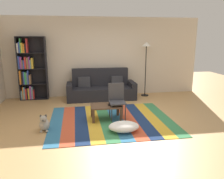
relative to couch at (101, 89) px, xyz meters
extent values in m
plane|color=tan|center=(0.18, -2.02, -0.34)|extent=(14.00, 14.00, 0.00)
cube|color=beige|center=(0.18, 0.53, 1.01)|extent=(6.80, 0.10, 2.70)
cube|color=teal|center=(-1.34, -2.09, -0.33)|extent=(0.30, 2.50, 0.01)
cube|color=#C64C2D|center=(-1.04, -2.09, -0.33)|extent=(0.30, 2.50, 0.01)
cube|color=navy|center=(-0.74, -2.09, -0.33)|extent=(0.30, 2.50, 0.01)
cube|color=gold|center=(-0.44, -2.09, -0.33)|extent=(0.30, 2.50, 0.01)
cube|color=#387F4C|center=(-0.14, -2.09, -0.33)|extent=(0.30, 2.50, 0.01)
cube|color=teal|center=(0.16, -2.09, -0.33)|extent=(0.30, 2.50, 0.01)
cube|color=#C64C2D|center=(0.46, -2.09, -0.33)|extent=(0.30, 2.50, 0.01)
cube|color=navy|center=(0.76, -2.09, -0.33)|extent=(0.30, 2.50, 0.01)
cube|color=gold|center=(1.07, -2.09, -0.33)|extent=(0.30, 2.50, 0.01)
cube|color=#387F4C|center=(1.37, -2.09, -0.33)|extent=(0.30, 2.50, 0.01)
cube|color=black|center=(0.00, -0.07, -0.14)|extent=(1.90, 0.80, 0.40)
cube|color=black|center=(0.00, 0.23, 0.36)|extent=(1.90, 0.20, 0.60)
cube|color=black|center=(-1.04, -0.07, -0.06)|extent=(0.18, 0.80, 0.56)
cube|color=black|center=(1.04, -0.07, -0.06)|extent=(0.18, 0.80, 0.56)
cube|color=#333338|center=(-0.55, 0.11, 0.22)|extent=(0.42, 0.19, 0.36)
cube|color=#333338|center=(0.55, 0.11, 0.22)|extent=(0.42, 0.19, 0.36)
cube|color=black|center=(-2.63, 0.28, 0.69)|extent=(0.04, 0.28, 2.06)
cube|color=black|center=(-1.77, 0.28, 0.69)|extent=(0.04, 0.28, 2.06)
cube|color=black|center=(-2.20, 0.41, 0.69)|extent=(0.90, 0.01, 2.06)
cube|color=black|center=(-2.20, 0.28, -0.32)|extent=(0.86, 0.28, 0.02)
cube|color=black|center=(-2.20, 0.28, 0.19)|extent=(0.86, 0.28, 0.02)
cube|color=black|center=(-2.20, 0.28, 0.69)|extent=(0.86, 0.28, 0.02)
cube|color=black|center=(-2.20, 0.28, 1.20)|extent=(0.86, 0.28, 0.02)
cube|color=black|center=(-2.20, 0.28, 1.70)|extent=(0.86, 0.28, 0.02)
cube|color=#668C99|center=(-2.59, 0.26, -0.17)|extent=(0.05, 0.23, 0.29)
cube|color=orange|center=(-2.55, 0.26, -0.10)|extent=(0.03, 0.23, 0.41)
cube|color=#668C99|center=(-2.51, 0.26, -0.11)|extent=(0.05, 0.23, 0.41)
cube|color=red|center=(-2.45, 0.24, -0.14)|extent=(0.04, 0.18, 0.34)
cube|color=black|center=(-2.41, 0.25, -0.15)|extent=(0.03, 0.21, 0.32)
cube|color=gold|center=(-2.37, 0.24, -0.13)|extent=(0.04, 0.18, 0.36)
cube|color=purple|center=(-2.31, 0.26, -0.09)|extent=(0.05, 0.23, 0.45)
cube|color=#668C99|center=(-2.26, 0.25, -0.10)|extent=(0.04, 0.21, 0.41)
cube|color=red|center=(-2.22, 0.24, -0.16)|extent=(0.03, 0.19, 0.30)
cube|color=orange|center=(-2.59, 0.27, 0.42)|extent=(0.05, 0.24, 0.45)
cube|color=black|center=(-2.53, 0.25, 0.41)|extent=(0.04, 0.21, 0.42)
cube|color=#334CB2|center=(-2.48, 0.24, 0.40)|extent=(0.03, 0.18, 0.41)
cube|color=green|center=(-2.43, 0.24, 0.39)|extent=(0.05, 0.20, 0.39)
cube|color=#668C99|center=(-2.39, 0.27, 0.39)|extent=(0.03, 0.24, 0.38)
cube|color=#334CB2|center=(-2.35, 0.25, 0.42)|extent=(0.03, 0.20, 0.45)
cube|color=#8C6647|center=(-2.30, 0.24, 0.35)|extent=(0.05, 0.19, 0.30)
cube|color=#334CB2|center=(-2.59, 0.25, 0.90)|extent=(0.04, 0.20, 0.40)
cube|color=purple|center=(-2.53, 0.24, 0.89)|extent=(0.05, 0.18, 0.38)
cube|color=#8C6647|center=(-2.49, 0.25, 0.84)|extent=(0.03, 0.20, 0.28)
cube|color=#334CB2|center=(-2.45, 0.27, 0.84)|extent=(0.04, 0.25, 0.28)
cube|color=red|center=(-2.40, 0.26, 0.89)|extent=(0.05, 0.23, 0.37)
cube|color=#8C6647|center=(-2.33, 0.26, 0.88)|extent=(0.05, 0.22, 0.36)
cube|color=purple|center=(-2.28, 0.25, 0.89)|extent=(0.03, 0.20, 0.38)
cube|color=#668C99|center=(-2.24, 0.25, 0.84)|extent=(0.04, 0.20, 0.29)
cube|color=gold|center=(-2.19, 0.23, 0.87)|extent=(0.05, 0.17, 0.34)
cube|color=silver|center=(-2.59, 0.25, 1.35)|extent=(0.04, 0.22, 0.29)
cube|color=#334CB2|center=(-2.54, 0.23, 1.38)|extent=(0.04, 0.17, 0.34)
cube|color=green|center=(-2.50, 0.27, 1.43)|extent=(0.03, 0.24, 0.44)
cube|color=gold|center=(-2.46, 0.27, 1.36)|extent=(0.04, 0.24, 0.31)
cube|color=orange|center=(-2.41, 0.24, 1.35)|extent=(0.05, 0.20, 0.29)
cube|color=black|center=(-2.36, 0.26, 1.34)|extent=(0.04, 0.23, 0.27)
cube|color=red|center=(-2.31, 0.26, 1.43)|extent=(0.04, 0.22, 0.44)
cube|color=#513826|center=(-0.10, -1.99, 0.02)|extent=(0.76, 0.51, 0.04)
cube|color=#513826|center=(-0.44, -2.21, -0.16)|extent=(0.06, 0.06, 0.33)
cube|color=#513826|center=(0.24, -2.21, -0.16)|extent=(0.06, 0.06, 0.33)
cube|color=#513826|center=(-0.44, -1.78, -0.16)|extent=(0.06, 0.06, 0.33)
cube|color=#513826|center=(0.24, -1.78, -0.16)|extent=(0.06, 0.06, 0.33)
ellipsoid|color=white|center=(0.18, -2.79, -0.22)|extent=(0.67, 0.50, 0.20)
ellipsoid|color=#9E998E|center=(-1.55, -2.44, -0.21)|extent=(0.22, 0.30, 0.26)
sphere|color=#9E998E|center=(-1.55, -2.55, -0.03)|extent=(0.15, 0.15, 0.15)
ellipsoid|color=#474440|center=(-1.55, -2.61, -0.04)|extent=(0.06, 0.07, 0.05)
ellipsoid|color=#474440|center=(-1.60, -2.53, 0.02)|extent=(0.05, 0.04, 0.08)
ellipsoid|color=#474440|center=(-1.50, -2.53, 0.02)|extent=(0.05, 0.04, 0.08)
sphere|color=#9E998E|center=(-1.61, -2.58, -0.31)|extent=(0.06, 0.06, 0.06)
sphere|color=#9E998E|center=(-1.49, -2.58, -0.31)|extent=(0.06, 0.06, 0.06)
cylinder|color=black|center=(1.58, 0.13, -0.32)|extent=(0.26, 0.26, 0.02)
cylinder|color=black|center=(1.58, 0.13, 0.54)|extent=(0.03, 0.03, 1.71)
cone|color=white|center=(1.58, 0.13, 1.46)|extent=(0.32, 0.32, 0.14)
cube|color=black|center=(-0.01, -2.06, 0.05)|extent=(0.10, 0.16, 0.02)
cube|color=#38383D|center=(0.18, -2.02, 0.10)|extent=(0.40, 0.40, 0.03)
cube|color=#38383D|center=(0.18, -1.84, 0.34)|extent=(0.40, 0.03, 0.44)
cylinder|color=#38383D|center=(0.01, -2.19, -0.12)|extent=(0.02, 0.02, 0.42)
cylinder|color=#38383D|center=(0.35, -2.19, -0.12)|extent=(0.02, 0.02, 0.42)
cylinder|color=#38383D|center=(0.01, -1.85, -0.12)|extent=(0.02, 0.02, 0.42)
cylinder|color=#38383D|center=(0.35, -1.85, -0.12)|extent=(0.02, 0.02, 0.42)
camera|label=1|loc=(-0.82, -7.28, 1.69)|focal=35.88mm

